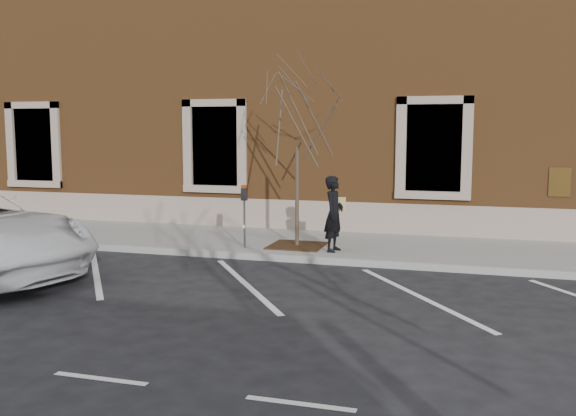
% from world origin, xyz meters
% --- Properties ---
extents(ground, '(120.00, 120.00, 0.00)m').
position_xyz_m(ground, '(0.00, 0.00, 0.00)').
color(ground, '#28282B').
rests_on(ground, ground).
extents(sidewalk_near, '(40.00, 3.50, 0.15)m').
position_xyz_m(sidewalk_near, '(0.00, 1.75, 0.07)').
color(sidewalk_near, gray).
rests_on(sidewalk_near, ground).
extents(curb_near, '(40.00, 0.12, 0.15)m').
position_xyz_m(curb_near, '(0.00, -0.05, 0.07)').
color(curb_near, '#9E9E99').
rests_on(curb_near, ground).
extents(parking_stripes, '(28.00, 4.40, 0.01)m').
position_xyz_m(parking_stripes, '(0.00, -2.20, 0.00)').
color(parking_stripes, silver).
rests_on(parking_stripes, ground).
extents(building_civic, '(40.00, 8.62, 8.00)m').
position_xyz_m(building_civic, '(0.00, 7.74, 4.00)').
color(building_civic, brown).
rests_on(building_civic, ground).
extents(man, '(0.49, 0.67, 1.69)m').
position_xyz_m(man, '(1.05, 0.68, 1.00)').
color(man, black).
rests_on(man, sidewalk_near).
extents(parking_meter, '(0.13, 0.10, 1.45)m').
position_xyz_m(parking_meter, '(-1.03, 0.53, 1.16)').
color(parking_meter, '#595B60').
rests_on(parking_meter, sidewalk_near).
extents(tree_grate, '(1.24, 1.24, 0.03)m').
position_xyz_m(tree_grate, '(0.09, 1.03, 0.17)').
color(tree_grate, '#392012').
rests_on(tree_grate, sidewalk_near).
extents(sapling, '(2.54, 2.54, 4.23)m').
position_xyz_m(sapling, '(0.09, 1.03, 3.11)').
color(sapling, brown).
rests_on(sapling, sidewalk_near).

